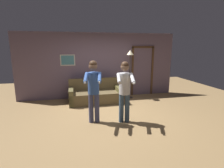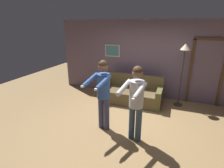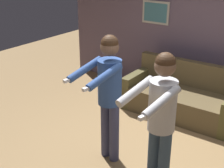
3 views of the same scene
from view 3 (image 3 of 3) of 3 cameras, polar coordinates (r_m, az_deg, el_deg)
ground_plane at (r=4.36m, az=7.22°, el=-13.76°), size 12.00×12.00×0.00m
back_wall_assembly at (r=5.74m, az=19.10°, el=8.65°), size 6.40×0.10×2.60m
couch at (r=5.49m, az=12.56°, el=-2.59°), size 1.91×0.86×0.87m
person_standing_left at (r=3.87m, az=-0.63°, el=-0.72°), size 0.51×0.74×1.71m
person_standing_right at (r=3.37m, az=8.91°, el=-5.16°), size 0.52×0.74×1.68m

